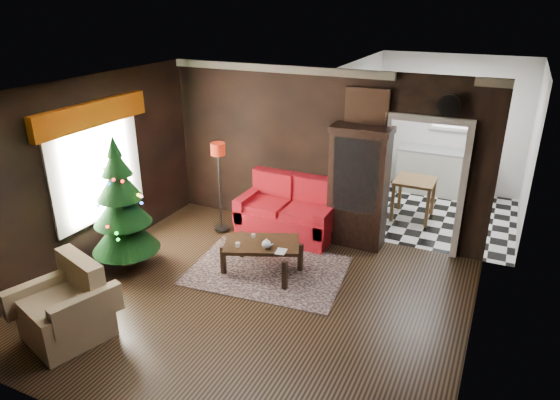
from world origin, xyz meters
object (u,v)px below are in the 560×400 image
at_px(floor_lamp, 220,187).
at_px(coffee_table, 262,257).
at_px(kitchen_table, 413,199).
at_px(loveseat, 287,208).
at_px(curio_cabinet, 358,190).
at_px(christmas_tree, 121,203).
at_px(wall_clock, 449,105).
at_px(teapot, 266,244).
at_px(armchair, 63,304).

bearing_deg(floor_lamp, coffee_table, -36.44).
relative_size(floor_lamp, kitchen_table, 2.07).
distance_m(loveseat, curio_cabinet, 1.25).
bearing_deg(christmas_tree, wall_clock, 30.52).
relative_size(teapot, wall_clock, 0.48).
height_order(teapot, wall_clock, wall_clock).
xyz_separation_m(curio_cabinet, wall_clock, (1.20, 0.18, 1.43)).
relative_size(loveseat, teapot, 11.10).
bearing_deg(curio_cabinet, christmas_tree, -142.34).
relative_size(coffee_table, kitchen_table, 1.44).
xyz_separation_m(coffee_table, kitchen_table, (1.62, 2.96, 0.12)).
relative_size(floor_lamp, teapot, 10.16).
xyz_separation_m(loveseat, armchair, (-1.27, -3.65, -0.04)).
relative_size(armchair, teapot, 6.02).
bearing_deg(curio_cabinet, loveseat, -169.17).
bearing_deg(loveseat, curio_cabinet, 10.83).
distance_m(loveseat, teapot, 1.49).
relative_size(loveseat, wall_clock, 5.31).
xyz_separation_m(floor_lamp, kitchen_table, (2.90, 2.02, -0.45)).
height_order(curio_cabinet, coffee_table, curio_cabinet).
xyz_separation_m(floor_lamp, wall_clock, (3.45, 0.77, 1.55)).
bearing_deg(loveseat, coffee_table, -82.13).
distance_m(christmas_tree, teapot, 2.20).
xyz_separation_m(curio_cabinet, armchair, (-2.42, -3.87, -0.49)).
bearing_deg(curio_cabinet, kitchen_table, 65.56).
height_order(curio_cabinet, wall_clock, wall_clock).
height_order(floor_lamp, armchair, floor_lamp).
xyz_separation_m(wall_clock, kitchen_table, (-0.55, 1.25, -2.00)).
distance_m(loveseat, floor_lamp, 1.20).
bearing_deg(teapot, armchair, -125.97).
xyz_separation_m(christmas_tree, armchair, (0.48, -1.63, -0.59)).
xyz_separation_m(curio_cabinet, teapot, (-0.82, -1.67, -0.38)).
relative_size(floor_lamp, armchair, 1.69).
relative_size(floor_lamp, coffee_table, 1.44).
bearing_deg(kitchen_table, curio_cabinet, -114.44).
distance_m(coffee_table, kitchen_table, 3.38).
bearing_deg(floor_lamp, wall_clock, 12.54).
bearing_deg(curio_cabinet, teapot, -116.19).
xyz_separation_m(floor_lamp, armchair, (-0.17, -3.28, -0.37)).
relative_size(curio_cabinet, coffee_table, 1.75).
distance_m(curio_cabinet, floor_lamp, 2.33).
xyz_separation_m(christmas_tree, teapot, (2.08, 0.57, -0.48)).
bearing_deg(loveseat, kitchen_table, 42.51).
distance_m(teapot, kitchen_table, 3.44).
bearing_deg(coffee_table, wall_clock, 38.27).
xyz_separation_m(curio_cabinet, christmas_tree, (-2.90, -2.24, 0.10)).
height_order(loveseat, christmas_tree, christmas_tree).
bearing_deg(coffee_table, loveseat, 97.87).
height_order(christmas_tree, teapot, christmas_tree).
bearing_deg(christmas_tree, loveseat, 49.08).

